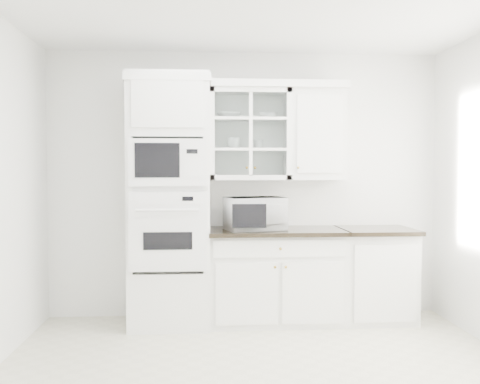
{
  "coord_description": "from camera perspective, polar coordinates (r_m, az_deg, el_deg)",
  "views": [
    {
      "loc": [
        -0.42,
        -3.74,
        1.5
      ],
      "look_at": [
        -0.1,
        1.05,
        1.3
      ],
      "focal_mm": 40.0,
      "sensor_mm": 36.0,
      "label": 1
    }
  ],
  "objects": [
    {
      "name": "ground",
      "position": [
        4.05,
        2.56,
        -19.27
      ],
      "size": [
        4.0,
        3.5,
        0.01
      ],
      "primitive_type": "cube",
      "color": "beige",
      "rests_on": "ground"
    },
    {
      "name": "cup_a",
      "position": [
        5.35,
        -0.67,
        5.22
      ],
      "size": [
        0.17,
        0.17,
        0.11
      ],
      "primitive_type": "imported",
      "rotation": [
        0.0,
        0.0,
        -0.31
      ],
      "color": "white",
      "rests_on": "upper_cabinet_glass"
    },
    {
      "name": "countertop_microwave",
      "position": [
        5.18,
        1.55,
        -2.3
      ],
      "size": [
        0.63,
        0.57,
        0.32
      ],
      "primitive_type": "imported",
      "rotation": [
        0.0,
        0.0,
        3.38
      ],
      "color": "white",
      "rests_on": "base_cabinet_run"
    },
    {
      "name": "cup_b",
      "position": [
        5.35,
        1.96,
        5.12
      ],
      "size": [
        0.12,
        0.12,
        0.09
      ],
      "primitive_type": "imported",
      "rotation": [
        0.0,
        0.0,
        0.24
      ],
      "color": "white",
      "rests_on": "upper_cabinet_glass"
    },
    {
      "name": "crown_molding",
      "position": [
        5.38,
        -0.1,
        11.32
      ],
      "size": [
        2.14,
        0.38,
        0.07
      ],
      "primitive_type": "cube",
      "color": "white",
      "rests_on": "room_shell"
    },
    {
      "name": "bowl_a",
      "position": [
        5.34,
        -1.2,
        8.17
      ],
      "size": [
        0.27,
        0.27,
        0.06
      ],
      "primitive_type": "imported",
      "rotation": [
        0.0,
        0.0,
        0.17
      ],
      "color": "white",
      "rests_on": "upper_cabinet_glass"
    },
    {
      "name": "oven_column",
      "position": [
        5.18,
        -7.47,
        -0.96
      ],
      "size": [
        0.76,
        0.68,
        2.4
      ],
      "color": "white",
      "rests_on": "ground"
    },
    {
      "name": "upper_cabinet_glass",
      "position": [
        5.36,
        1.01,
        6.13
      ],
      "size": [
        0.8,
        0.33,
        0.9
      ],
      "color": "white",
      "rests_on": "room_shell"
    },
    {
      "name": "bowl_b",
      "position": [
        5.37,
        2.98,
        8.12
      ],
      "size": [
        0.22,
        0.22,
        0.06
      ],
      "primitive_type": "imported",
      "rotation": [
        0.0,
        0.0,
        0.29
      ],
      "color": "white",
      "rests_on": "upper_cabinet_glass"
    },
    {
      "name": "upper_cabinet_solid",
      "position": [
        5.46,
        8.13,
        6.04
      ],
      "size": [
        0.55,
        0.33,
        0.9
      ],
      "primitive_type": "cube",
      "color": "white",
      "rests_on": "room_shell"
    },
    {
      "name": "room_shell",
      "position": [
        4.2,
        1.94,
        6.2
      ],
      "size": [
        4.0,
        3.5,
        2.7
      ],
      "color": "white",
      "rests_on": "ground"
    },
    {
      "name": "extra_base_cabinet",
      "position": [
        5.56,
        14.21,
        -8.44
      ],
      "size": [
        0.72,
        0.67,
        0.92
      ],
      "color": "white",
      "rests_on": "ground"
    },
    {
      "name": "base_cabinet_run",
      "position": [
        5.34,
        3.83,
        -8.83
      ],
      "size": [
        1.32,
        0.67,
        0.92
      ],
      "color": "white",
      "rests_on": "ground"
    }
  ]
}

